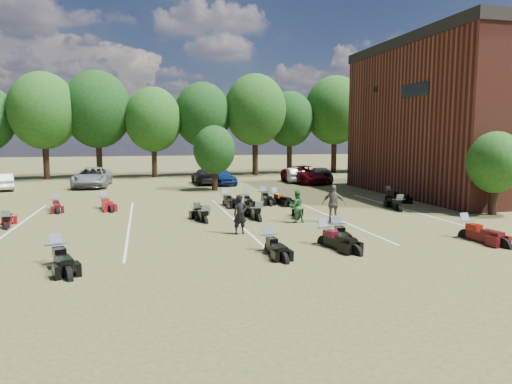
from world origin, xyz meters
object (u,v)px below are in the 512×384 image
object	(u,v)px
motorcycle_7	(7,229)
motorcycle_14	(56,210)
person_grey	(334,204)
motorcycle_3	(269,251)
car_4	(222,177)
person_green	(297,206)
person_black	(240,215)

from	to	relation	value
motorcycle_7	motorcycle_14	distance (m)	5.44
person_grey	motorcycle_7	world-z (taller)	person_grey
person_grey	motorcycle_3	bearing A→B (deg)	71.92
car_4	motorcycle_7	xyz separation A→B (m)	(-12.45, -16.06, -0.68)
car_4	person_green	size ratio (longest dim) A/B	2.58
motorcycle_7	car_4	bearing A→B (deg)	-136.99
car_4	motorcycle_7	world-z (taller)	car_4
person_green	car_4	bearing A→B (deg)	-86.08
car_4	motorcycle_14	distance (m)	15.62
car_4	person_black	bearing A→B (deg)	-107.91
person_black	motorcycle_3	distance (m)	3.20
car_4	motorcycle_3	bearing A→B (deg)	-105.90
motorcycle_3	motorcycle_14	xyz separation A→B (m)	(-9.16, 11.92, 0.00)
person_green	person_grey	bearing A→B (deg)	166.92
person_black	motorcycle_7	bearing A→B (deg)	150.71
person_grey	motorcycle_3	xyz separation A→B (m)	(-4.46, -4.51, -0.91)
car_4	motorcycle_3	world-z (taller)	car_4
person_green	person_grey	distance (m)	1.77
motorcycle_3	person_grey	bearing A→B (deg)	41.61
person_black	person_grey	xyz separation A→B (m)	(4.86, 1.45, 0.08)
car_4	motorcycle_14	world-z (taller)	car_4
person_black	person_green	xyz separation A→B (m)	(3.16, 1.91, -0.06)
person_black	motorcycle_3	world-z (taller)	person_black
person_grey	motorcycle_3	distance (m)	6.41
person_grey	person_green	bearing A→B (deg)	11.50
motorcycle_3	motorcycle_7	size ratio (longest dim) A/B	1.00
person_green	person_grey	xyz separation A→B (m)	(1.70, -0.46, 0.13)
person_black	motorcycle_14	bearing A→B (deg)	125.06
car_4	motorcycle_7	size ratio (longest dim) A/B	1.85
person_black	motorcycle_14	size ratio (longest dim) A/B	0.76
person_black	motorcycle_14	xyz separation A→B (m)	(-8.75, 8.86, -0.83)
car_4	person_black	xyz separation A→B (m)	(-2.58, -19.60, 0.15)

